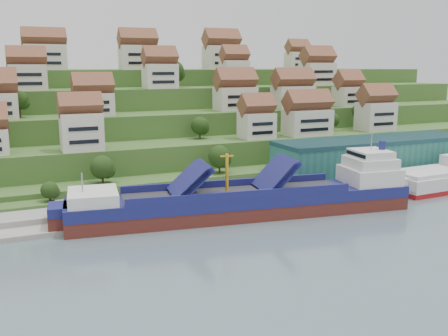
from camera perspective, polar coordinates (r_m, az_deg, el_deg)
name	(u,v)px	position (r m, az deg, el deg)	size (l,w,h in m)	color
ground	(234,217)	(109.51, 1.19, -5.61)	(300.00, 300.00, 0.00)	slate
quay	(280,188)	(130.98, 6.39, -2.30)	(180.00, 14.00, 2.20)	gray
hillside	(126,121)	(204.44, -11.13, 5.26)	(260.00, 128.00, 31.00)	#2D4C1E
hillside_village	(158,90)	(163.58, -7.61, 8.88)	(156.71, 61.62, 29.13)	beige
hillside_trees	(158,117)	(148.00, -7.57, 5.76)	(145.85, 62.42, 30.85)	#213C14
warehouse	(374,155)	(149.60, 16.74, 1.40)	(60.00, 15.00, 10.00)	#26675E
flagpole	(284,171)	(124.57, 6.84, -0.31)	(1.28, 0.16, 8.00)	gray
cargo_ship	(253,201)	(110.32, 3.33, -3.76)	(76.34, 21.83, 16.70)	#511F18
second_ship	(444,179)	(146.22, 23.84, -1.11)	(31.89, 13.10, 9.10)	maroon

